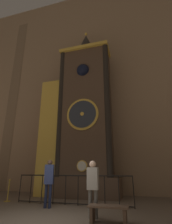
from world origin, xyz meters
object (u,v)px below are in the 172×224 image
at_px(visitor_bench, 108,211).
at_px(stanchion_post, 8,194).
at_px(clock_tower, 79,117).
at_px(visitor_far, 93,183).
at_px(visitor_near, 49,178).

bearing_deg(visitor_bench, stanchion_post, 156.82).
xyz_separation_m(clock_tower, visitor_bench, (2.28, -4.30, -4.09)).
bearing_deg(visitor_far, clock_tower, 114.73).
bearing_deg(stanchion_post, clock_tower, 39.46).
xyz_separation_m(visitor_near, visitor_far, (2.00, -0.95, -0.06)).
height_order(clock_tower, stanchion_post, clock_tower).
distance_m(visitor_near, stanchion_post, 2.66).
relative_size(clock_tower, visitor_near, 6.10).
relative_size(visitor_far, visitor_bench, 1.49).
xyz_separation_m(visitor_far, visitor_bench, (0.51, -0.37, -0.68)).
relative_size(clock_tower, visitor_far, 6.48).
distance_m(visitor_near, visitor_bench, 2.93).
relative_size(visitor_near, visitor_bench, 1.58).
bearing_deg(stanchion_post, visitor_far, -21.48).
height_order(clock_tower, visitor_far, clock_tower).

